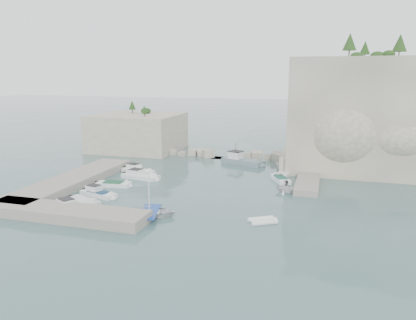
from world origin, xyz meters
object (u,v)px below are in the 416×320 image
(motorboat_a, at_px, (138,173))
(motorboat_c, at_px, (113,186))
(motorboat_f, at_px, (70,212))
(tender_east_a, at_px, (286,192))
(motorboat_b, at_px, (141,178))
(motorboat_d, at_px, (99,196))
(inflatable_dinghy, at_px, (262,222))
(rowboat, at_px, (150,216))
(motorboat_e, at_px, (82,204))
(tender_east_d, at_px, (288,172))
(tender_east_c, at_px, (284,176))
(tender_east_b, at_px, (280,181))
(work_boat, at_px, (243,164))

(motorboat_a, bearing_deg, motorboat_c, -71.08)
(motorboat_f, relative_size, tender_east_a, 1.97)
(motorboat_b, distance_m, motorboat_d, 9.41)
(motorboat_c, height_order, inflatable_dinghy, motorboat_c)
(motorboat_c, xyz_separation_m, tender_east_a, (22.36, 3.62, 0.00))
(motorboat_f, distance_m, inflatable_dinghy, 20.72)
(rowboat, bearing_deg, motorboat_e, 66.55)
(rowboat, relative_size, tender_east_d, 1.23)
(motorboat_d, xyz_separation_m, tender_east_c, (20.70, 16.84, 0.00))
(motorboat_c, xyz_separation_m, tender_east_b, (21.06, 9.02, 0.00))
(motorboat_f, height_order, inflatable_dinghy, motorboat_f)
(tender_east_b, bearing_deg, tender_east_c, -29.77)
(tender_east_d, bearing_deg, motorboat_c, 148.21)
(motorboat_b, height_order, tender_east_d, tender_east_d)
(motorboat_c, xyz_separation_m, motorboat_d, (0.54, -4.52, 0.00))
(tender_east_d, bearing_deg, tender_east_b, -161.09)
(motorboat_b, xyz_separation_m, tender_east_c, (19.57, 7.50, 0.00))
(motorboat_f, distance_m, work_boat, 31.57)
(tender_east_d, bearing_deg, motorboat_e, 160.68)
(motorboat_b, height_order, tender_east_b, motorboat_b)
(tender_east_b, bearing_deg, motorboat_a, 66.52)
(tender_east_b, bearing_deg, tender_east_a, 166.99)
(motorboat_d, relative_size, work_boat, 0.69)
(motorboat_f, bearing_deg, rowboat, 36.99)
(motorboat_d, distance_m, inflatable_dinghy, 20.91)
(motorboat_a, xyz_separation_m, tender_east_d, (21.79, 6.92, 0.00))
(rowboat, xyz_separation_m, work_boat, (4.30, 27.53, 0.00))
(motorboat_a, relative_size, tender_east_b, 1.26)
(motorboat_d, distance_m, tender_east_a, 23.29)
(motorboat_d, height_order, inflatable_dinghy, motorboat_d)
(tender_east_b, xyz_separation_m, work_boat, (-7.24, 9.21, 0.00))
(tender_east_d, bearing_deg, motorboat_b, 140.37)
(tender_east_c, bearing_deg, tender_east_a, -161.34)
(motorboat_c, relative_size, rowboat, 0.91)
(motorboat_a, height_order, work_boat, work_boat)
(tender_east_d, distance_m, work_boat, 8.46)
(motorboat_b, relative_size, tender_east_b, 1.32)
(motorboat_b, relative_size, inflatable_dinghy, 2.05)
(tender_east_b, relative_size, work_boat, 0.59)
(motorboat_f, bearing_deg, tender_east_b, 73.19)
(rowboat, bearing_deg, tender_east_a, -59.24)
(work_boat, bearing_deg, motorboat_e, -97.04)
(tender_east_b, bearing_deg, motorboat_c, 86.60)
(motorboat_f, relative_size, tender_east_d, 1.35)
(motorboat_b, bearing_deg, motorboat_c, -97.54)
(motorboat_d, distance_m, tender_east_d, 28.53)
(motorboat_c, bearing_deg, rowboat, -52.97)
(motorboat_a, height_order, tender_east_b, motorboat_a)
(tender_east_b, relative_size, tender_east_c, 0.90)
(motorboat_e, distance_m, tender_east_b, 26.68)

